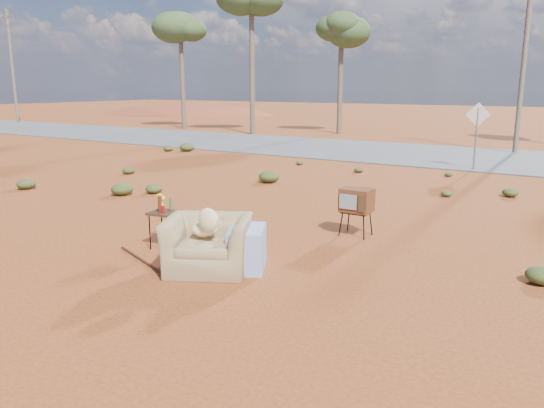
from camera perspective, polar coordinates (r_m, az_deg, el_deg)
The scene contains 14 objects.
ground at distance 8.40m, azimuth -6.75°, elevation -6.38°, with size 140.00×140.00×0.00m, color brown.
highway at distance 21.93m, azimuth 18.57°, elevation 4.91°, with size 140.00×7.00×0.04m, color #565659.
dirt_mound at distance 53.36m, azimuth -9.24°, elevation 9.57°, with size 26.00×18.00×2.00m, color brown.
armchair at distance 7.98m, azimuth -6.14°, elevation -3.59°, with size 1.61×1.49×1.08m.
tv_unit at distance 9.83m, azimuth 9.09°, elevation 0.34°, with size 0.56×0.45×0.89m.
side_table at distance 9.18m, azimuth -11.63°, elevation -0.62°, with size 0.51×0.51×0.91m.
rusty_bar at distance 8.71m, azimuth -13.84°, elevation -5.84°, with size 0.04×0.04×1.62m, color #481E13.
road_sign at distance 18.55m, azimuth 21.20°, elevation 8.02°, with size 0.78×0.06×2.19m.
eucalyptus_far_left at distance 34.99m, azimuth -9.80°, elevation 17.75°, with size 3.20×3.20×7.10m.
eucalyptus_left at distance 30.67m, azimuth -2.21°, elevation 20.51°, with size 3.20×3.20×8.10m.
eucalyptus_near_left at distance 31.15m, azimuth 7.49°, elevation 17.57°, with size 3.20×3.20×6.60m.
utility_pole_west at distance 43.95m, azimuth -26.18°, elevation 13.26°, with size 1.40×0.20×8.00m.
utility_pole_center at distance 23.91m, azimuth 25.58°, elevation 14.87°, with size 1.40×0.20×8.00m.
scrub_patch at distance 12.36m, azimuth 3.03°, elevation 0.55°, with size 17.49×8.07×0.33m.
Camera 1 is at (5.01, -6.17, 2.73)m, focal length 35.00 mm.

